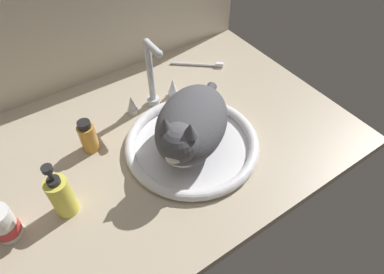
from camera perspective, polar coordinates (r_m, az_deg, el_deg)
countertop at (r=97.08cm, az=-5.33°, el=-0.88°), size 109.65×75.26×3.00cm
backsplash_wall at (r=113.77cm, az=-16.57°, el=18.35°), size 109.65×2.40×43.30cm
sink_basin at (r=92.56cm, az=0.00°, el=-1.13°), size 37.92×37.92×2.94cm
faucet at (r=101.21cm, az=-6.96°, el=9.29°), size 18.06×9.74×23.47cm
cat at (r=84.92cm, az=-0.35°, el=1.90°), size 35.19×31.99×18.01cm
amber_bottle at (r=94.00cm, az=-17.65°, el=0.08°), size 4.67×4.67×10.32cm
pill_bottle at (r=85.57cm, az=-29.95°, el=-13.12°), size 5.81×5.81×9.50cm
soap_pump_bottle at (r=82.19cm, az=-21.80°, el=-9.45°), size 5.33×5.33×16.86cm
toothbrush at (r=122.44cm, az=1.05°, el=12.54°), size 15.60×13.12×1.70cm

